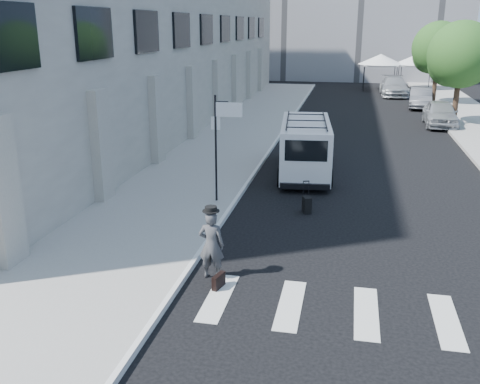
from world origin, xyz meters
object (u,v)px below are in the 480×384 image
at_px(businessman, 211,245).
at_px(cargo_van, 305,147).
at_px(parked_car_c, 394,87).
at_px(suitcase, 307,205).
at_px(parked_car_a, 440,113).
at_px(briefcase, 219,281).
at_px(parked_car_b, 421,98).

height_order(businessman, cargo_van, cargo_van).
height_order(cargo_van, parked_car_c, cargo_van).
distance_m(businessman, cargo_van, 9.81).
height_order(suitcase, cargo_van, cargo_van).
bearing_deg(parked_car_c, parked_car_a, -83.88).
height_order(briefcase, parked_car_b, parked_car_b).
height_order(briefcase, parked_car_c, parked_car_c).
bearing_deg(briefcase, parked_car_b, 91.45).
relative_size(suitcase, parked_car_b, 0.24).
distance_m(suitcase, parked_car_c, 31.13).
distance_m(businessman, parked_car_c, 36.43).
xyz_separation_m(briefcase, suitcase, (1.53, 5.56, 0.10)).
bearing_deg(parked_car_a, parked_car_c, 98.61).
bearing_deg(businessman, suitcase, -110.16).
xyz_separation_m(parked_car_a, parked_car_b, (-0.32, 7.31, -0.05)).
bearing_deg(parked_car_b, cargo_van, -102.78).
xyz_separation_m(briefcase, parked_car_a, (7.90, 22.44, 0.58)).
relative_size(businessman, briefcase, 3.81).
bearing_deg(parked_car_b, briefcase, -98.55).
height_order(suitcase, parked_car_c, parked_car_c).
relative_size(parked_car_b, parked_car_c, 0.80).
height_order(businessman, briefcase, businessman).
distance_m(businessman, suitcase, 5.42).
xyz_separation_m(parked_car_a, parked_car_c, (-1.75, 13.90, 0.02)).
relative_size(suitcase, parked_car_a, 0.23).
bearing_deg(suitcase, businessman, -130.33).
distance_m(briefcase, suitcase, 5.77).
bearing_deg(parked_car_a, cargo_van, -117.90).
height_order(suitcase, parked_car_b, parked_car_b).
height_order(parked_car_a, parked_car_b, parked_car_a).
xyz_separation_m(parked_car_b, parked_car_c, (-1.43, 6.59, 0.07)).
distance_m(businessman, briefcase, 0.87).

